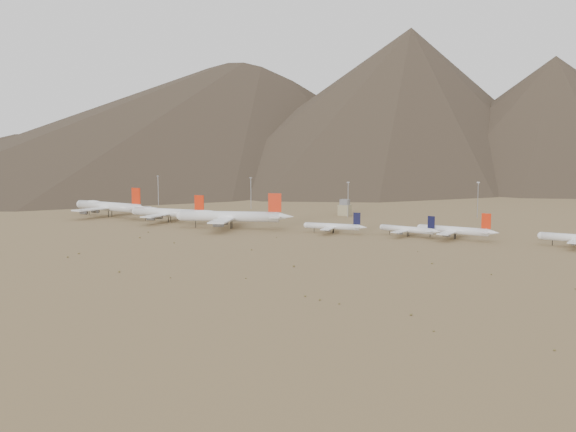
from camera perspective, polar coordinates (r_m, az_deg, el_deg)
The scene contains 14 objects.
ground at distance 381.77m, azimuth -5.76°, elevation -1.51°, with size 3000.00×3000.00×0.00m, color #977B4E.
mountain_ridge at distance 1240.56m, azimuth 17.24°, elevation 10.59°, with size 4400.00×1000.00×300.00m.
widebody_west at distance 482.99m, azimuth -15.62°, elevation 0.84°, with size 73.85×57.29×21.99m.
widebody_centre at distance 440.07m, azimuth -10.59°, elevation 0.31°, with size 63.78×49.08×18.94m.
widebody_east at distance 401.02m, azimuth -5.19°, elevation -0.02°, with size 72.51×57.62×22.29m.
narrowbody_a at distance 378.59m, azimuth 4.10°, elevation -0.92°, with size 38.75×28.01×12.80m.
narrowbody_b at distance 370.63m, azimuth 10.68°, elevation -1.18°, with size 37.94×27.80×12.66m.
narrowbody_c at distance 365.93m, azimuth 14.68°, elevation -1.24°, with size 46.33×33.56×15.32m.
control_tower at distance 474.64m, azimuth 5.06°, elevation 0.68°, with size 8.00×8.00×12.00m.
mast_far_west at distance 562.90m, azimuth -11.47°, elevation 2.37°, with size 2.00×0.60×25.70m.
mast_west at distance 524.58m, azimuth -3.32°, elevation 2.20°, with size 2.00×0.60×25.70m.
mast_centre at distance 460.73m, azimuth 5.36°, elevation 1.62°, with size 2.00×0.60×25.70m.
mast_east at distance 477.09m, azimuth 16.52°, elevation 1.54°, with size 2.00×0.60×25.70m.
desert_scrub at distance 295.42m, azimuth -11.96°, elevation -3.86°, with size 407.96×167.38×0.88m.
Camera 1 is at (201.39, -320.16, 51.86)m, focal length 40.00 mm.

